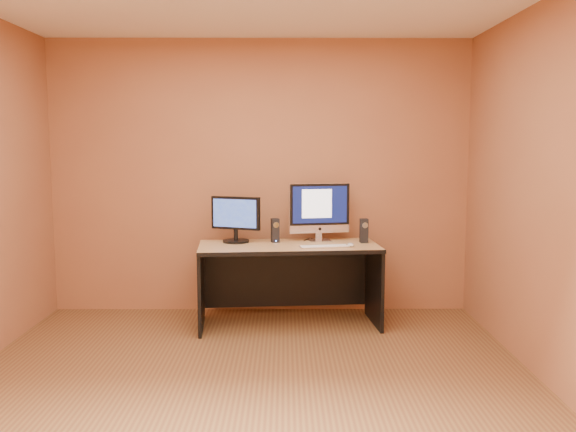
{
  "coord_description": "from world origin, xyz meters",
  "views": [
    {
      "loc": [
        0.24,
        -3.84,
        1.63
      ],
      "look_at": [
        0.27,
        1.37,
        1.0
      ],
      "focal_mm": 38.0,
      "sensor_mm": 36.0,
      "label": 1
    }
  ],
  "objects": [
    {
      "name": "second_monitor",
      "position": [
        -0.2,
        1.61,
        0.94
      ],
      "size": [
        0.53,
        0.39,
        0.41
      ],
      "primitive_type": null,
      "rotation": [
        0.0,
        0.0,
        -0.35
      ],
      "color": "black",
      "rests_on": "desk"
    },
    {
      "name": "keyboard",
      "position": [
        0.58,
        1.33,
        0.74
      ],
      "size": [
        0.44,
        0.19,
        0.02
      ],
      "primitive_type": "cube",
      "rotation": [
        0.0,
        0.0,
        0.19
      ],
      "color": "silver",
      "rests_on": "desk"
    },
    {
      "name": "walls",
      "position": [
        0.0,
        0.0,
        1.3
      ],
      "size": [
        4.0,
        4.0,
        2.6
      ],
      "primitive_type": null,
      "color": "#995F3D",
      "rests_on": "ground"
    },
    {
      "name": "imac",
      "position": [
        0.56,
        1.67,
        1.0
      ],
      "size": [
        0.59,
        0.3,
        0.54
      ],
      "primitive_type": null,
      "rotation": [
        0.0,
        0.0,
        0.17
      ],
      "color": "silver",
      "rests_on": "desk"
    },
    {
      "name": "floor",
      "position": [
        0.0,
        0.0,
        0.0
      ],
      "size": [
        4.0,
        4.0,
        0.0
      ],
      "primitive_type": "plane",
      "color": "brown",
      "rests_on": "ground"
    },
    {
      "name": "speaker_right",
      "position": [
        0.95,
        1.58,
        0.84
      ],
      "size": [
        0.07,
        0.08,
        0.22
      ],
      "primitive_type": null,
      "rotation": [
        0.0,
        0.0,
        0.11
      ],
      "color": "black",
      "rests_on": "desk"
    },
    {
      "name": "speaker_left",
      "position": [
        0.15,
        1.61,
        0.84
      ],
      "size": [
        0.08,
        0.09,
        0.22
      ],
      "primitive_type": null,
      "rotation": [
        0.0,
        0.0,
        0.24
      ],
      "color": "black",
      "rests_on": "desk"
    },
    {
      "name": "desk",
      "position": [
        0.27,
        1.47,
        0.37
      ],
      "size": [
        1.63,
        0.82,
        0.73
      ],
      "primitive_type": null,
      "rotation": [
        0.0,
        0.0,
        0.08
      ],
      "color": "tan",
      "rests_on": "ground"
    },
    {
      "name": "cable_b",
      "position": [
        0.44,
        1.75,
        0.73
      ],
      "size": [
        0.06,
        0.17,
        0.01
      ],
      "primitive_type": "cylinder",
      "rotation": [
        1.57,
        0.0,
        -0.33
      ],
      "color": "black",
      "rests_on": "desk"
    },
    {
      "name": "cable_a",
      "position": [
        0.54,
        1.71,
        0.73
      ],
      "size": [
        0.11,
        0.19,
        0.01
      ],
      "primitive_type": "cylinder",
      "rotation": [
        1.57,
        0.0,
        0.5
      ],
      "color": "black",
      "rests_on": "desk"
    },
    {
      "name": "mouse",
      "position": [
        0.81,
        1.36,
        0.75
      ],
      "size": [
        0.06,
        0.1,
        0.04
      ],
      "primitive_type": "ellipsoid",
      "rotation": [
        0.0,
        0.0,
        0.05
      ],
      "color": "silver",
      "rests_on": "desk"
    }
  ]
}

